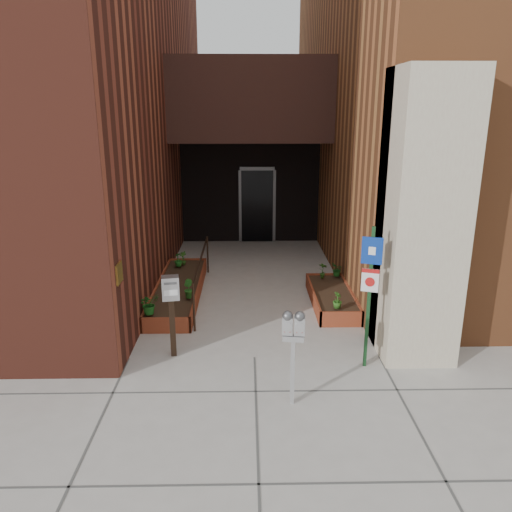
{
  "coord_description": "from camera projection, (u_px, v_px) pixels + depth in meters",
  "views": [
    {
      "loc": [
        -0.11,
        -7.16,
        3.83
      ],
      "look_at": [
        0.06,
        1.8,
        1.15
      ],
      "focal_mm": 35.0,
      "sensor_mm": 36.0,
      "label": 1
    }
  ],
  "objects": [
    {
      "name": "payment_dropbox",
      "position": [
        171.0,
        299.0,
        7.76
      ],
      "size": [
        0.3,
        0.24,
        1.34
      ],
      "color": "black",
      "rests_on": "ground"
    },
    {
      "name": "shrub_right_a",
      "position": [
        337.0,
        300.0,
        9.1
      ],
      "size": [
        0.23,
        0.23,
        0.3
      ],
      "primitive_type": "imported",
      "rotation": [
        0.0,
        0.0,
        1.11
      ],
      "color": "#2A5B1A",
      "rests_on": "planter_right"
    },
    {
      "name": "shrub_left_b",
      "position": [
        188.0,
        289.0,
        9.59
      ],
      "size": [
        0.28,
        0.28,
        0.36
      ],
      "primitive_type": "imported",
      "rotation": [
        0.0,
        0.0,
        2.12
      ],
      "color": "#205919",
      "rests_on": "planter_left"
    },
    {
      "name": "planter_left",
      "position": [
        179.0,
        291.0,
        10.48
      ],
      "size": [
        0.9,
        3.6,
        0.3
      ],
      "color": "maroon",
      "rests_on": "ground"
    },
    {
      "name": "shrub_right_c",
      "position": [
        337.0,
        270.0,
        10.83
      ],
      "size": [
        0.3,
        0.3,
        0.29
      ],
      "primitive_type": "imported",
      "rotation": [
        0.0,
        0.0,
        4.58
      ],
      "color": "#18551B",
      "rests_on": "planter_right"
    },
    {
      "name": "architecture",
      "position": [
        243.0,
        62.0,
        13.14
      ],
      "size": [
        20.0,
        14.6,
        10.0
      ],
      "color": "maroon",
      "rests_on": "ground"
    },
    {
      "name": "planter_right",
      "position": [
        332.0,
        298.0,
        10.06
      ],
      "size": [
        0.8,
        2.2,
        0.3
      ],
      "color": "maroon",
      "rests_on": "ground"
    },
    {
      "name": "shrub_left_d",
      "position": [
        183.0,
        258.0,
        11.6
      ],
      "size": [
        0.24,
        0.24,
        0.33
      ],
      "primitive_type": "imported",
      "rotation": [
        0.0,
        0.0,
        5.59
      ],
      "color": "#2C5D1A",
      "rests_on": "planter_left"
    },
    {
      "name": "shrub_right_b",
      "position": [
        323.0,
        270.0,
        10.7
      ],
      "size": [
        0.25,
        0.25,
        0.35
      ],
      "primitive_type": "imported",
      "rotation": [
        0.0,
        0.0,
        2.6
      ],
      "color": "#285D1A",
      "rests_on": "planter_right"
    },
    {
      "name": "sign_post",
      "position": [
        370.0,
        283.0,
        7.31
      ],
      "size": [
        0.29,
        0.12,
        2.21
      ],
      "color": "#153B1B",
      "rests_on": "ground"
    },
    {
      "name": "shrub_left_a",
      "position": [
        149.0,
        304.0,
        8.84
      ],
      "size": [
        0.48,
        0.48,
        0.38
      ],
      "primitive_type": "imported",
      "rotation": [
        0.0,
        0.0,
        0.63
      ],
      "color": "#1B5B1A",
      "rests_on": "planter_left"
    },
    {
      "name": "handrail",
      "position": [
        201.0,
        263.0,
        10.26
      ],
      "size": [
        0.04,
        3.34,
        0.9
      ],
      "color": "black",
      "rests_on": "ground"
    },
    {
      "name": "parking_meter",
      "position": [
        293.0,
        333.0,
        6.44
      ],
      "size": [
        0.31,
        0.16,
        1.34
      ],
      "color": "#ADADB0",
      "rests_on": "ground"
    },
    {
      "name": "ground",
      "position": [
        254.0,
        357.0,
        7.96
      ],
      "size": [
        80.0,
        80.0,
        0.0
      ],
      "primitive_type": "plane",
      "color": "#9E9991",
      "rests_on": "ground"
    },
    {
      "name": "shrub_left_c",
      "position": [
        178.0,
        260.0,
        11.5
      ],
      "size": [
        0.26,
        0.26,
        0.33
      ],
      "primitive_type": "imported",
      "rotation": [
        0.0,
        0.0,
        3.95
      ],
      "color": "#1B5F1B",
      "rests_on": "planter_left"
    }
  ]
}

